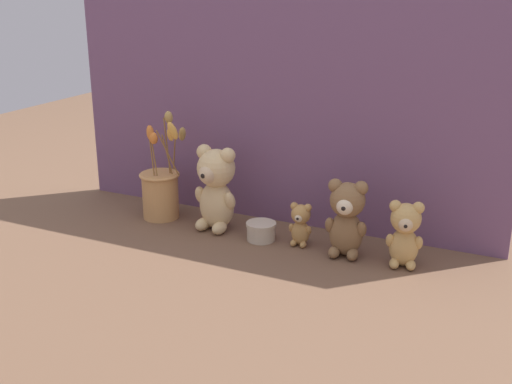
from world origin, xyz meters
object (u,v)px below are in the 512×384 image
Objects in this scene: teddy_bear_large at (216,187)px; flower_vase at (161,189)px; teddy_bear_small at (405,233)px; teddy_bear_tiny at (300,223)px; teddy_bear_medium at (347,217)px; decorative_tin_tall at (262,231)px.

teddy_bear_large is 0.74× the size of flower_vase.
flower_vase reaches higher than teddy_bear_small.
teddy_bear_small is 0.76m from flower_vase.
teddy_bear_medium is at bearing -5.54° from teddy_bear_tiny.
teddy_bear_small is 0.41m from decorative_tin_tall.
teddy_bear_medium is 0.61m from flower_vase.
teddy_bear_small is at bearing 0.23° from teddy_bear_medium.
teddy_bear_tiny is at bearing 174.46° from teddy_bear_medium.
teddy_bear_large is at bearing 177.53° from teddy_bear_medium.
flower_vase is (-0.76, 0.03, 0.00)m from teddy_bear_small.
teddy_bear_large is 1.43× the size of teddy_bear_small.
decorative_tin_tall is at bearing 179.58° from teddy_bear_medium.
teddy_bear_medium is 0.14m from teddy_bear_tiny.
teddy_bear_medium is 0.26m from decorative_tin_tall.
flower_vase is (-0.20, 0.01, -0.04)m from teddy_bear_large.
teddy_bear_large is 2.06× the size of teddy_bear_tiny.
teddy_bear_medium is at bearing -2.60° from flower_vase.
teddy_bear_large is 2.96× the size of decorative_tin_tall.
teddy_bear_small reaches higher than teddy_bear_tiny.
teddy_bear_large is at bearing 178.29° from teddy_bear_small.
teddy_bear_large is 0.19m from decorative_tin_tall.
teddy_bear_tiny is at bearing -1.75° from flower_vase.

